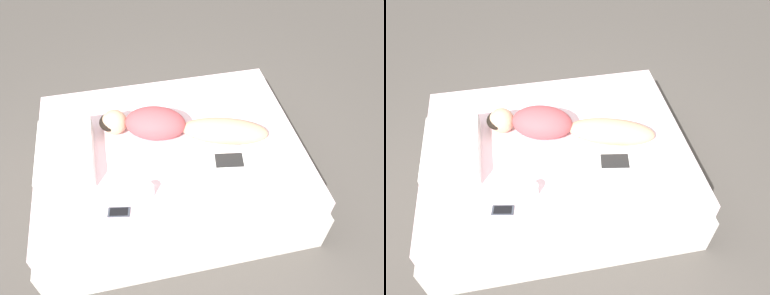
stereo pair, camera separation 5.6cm
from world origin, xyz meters
The scene contains 7 objects.
ground_plane centered at (0.00, 0.00, 0.00)m, with size 12.00×12.00×0.00m, color #4C4742.
bed centered at (0.00, 0.00, 0.27)m, with size 1.59×2.02×0.55m.
person centered at (0.08, -0.06, 0.65)m, with size 0.59×1.28×0.23m.
open_magazine centered at (-0.36, -0.38, 0.55)m, with size 0.45×0.35×0.01m.
coffee_mug centered at (-0.44, 0.21, 0.59)m, with size 0.11×0.08×0.09m.
cell_phone centered at (-0.54, 0.42, 0.55)m, with size 0.10×0.15×0.01m.
pillow centered at (0.01, 0.75, 0.61)m, with size 0.61×0.38×0.13m.
Camera 2 is at (-1.94, 0.19, 2.61)m, focal length 35.00 mm.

